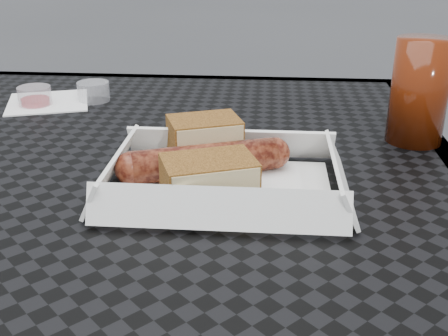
{
  "coord_description": "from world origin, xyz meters",
  "views": [
    {
      "loc": [
        0.17,
        -0.61,
        1.0
      ],
      "look_at": [
        0.13,
        -0.1,
        0.78
      ],
      "focal_mm": 45.0,
      "sensor_mm": 36.0,
      "label": 1
    }
  ],
  "objects_px": {
    "food_tray": "(225,189)",
    "drink_glass": "(419,91)",
    "patio_table": "(131,211)",
    "bratwurst": "(205,160)"
  },
  "relations": [
    {
      "from": "patio_table",
      "to": "food_tray",
      "type": "distance_m",
      "value": 0.17
    },
    {
      "from": "patio_table",
      "to": "drink_glass",
      "type": "relative_size",
      "value": 6.09
    },
    {
      "from": "drink_glass",
      "to": "patio_table",
      "type": "bearing_deg",
      "value": -167.16
    },
    {
      "from": "food_tray",
      "to": "drink_glass",
      "type": "height_order",
      "value": "drink_glass"
    },
    {
      "from": "food_tray",
      "to": "drink_glass",
      "type": "xyz_separation_m",
      "value": [
        0.23,
        0.17,
        0.06
      ]
    },
    {
      "from": "patio_table",
      "to": "food_tray",
      "type": "relative_size",
      "value": 3.64
    },
    {
      "from": "patio_table",
      "to": "drink_glass",
      "type": "height_order",
      "value": "drink_glass"
    },
    {
      "from": "food_tray",
      "to": "drink_glass",
      "type": "relative_size",
      "value": 1.68
    },
    {
      "from": "food_tray",
      "to": "bratwurst",
      "type": "bearing_deg",
      "value": 131.38
    },
    {
      "from": "food_tray",
      "to": "bratwurst",
      "type": "height_order",
      "value": "bratwurst"
    }
  ]
}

